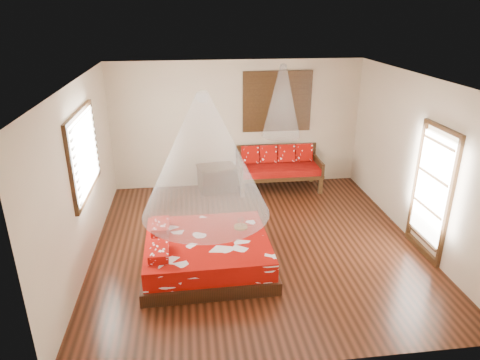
# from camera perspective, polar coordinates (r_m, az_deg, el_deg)

# --- Properties ---
(room) EXTENTS (5.54, 5.54, 2.84)m
(room) POSITION_cam_1_polar(r_m,az_deg,el_deg) (6.92, 2.33, 1.62)
(room) COLOR black
(room) RESTS_ON ground
(bed) EXTENTS (2.01, 1.82, 0.63)m
(bed) POSITION_cam_1_polar(r_m,az_deg,el_deg) (6.80, -4.48, -9.66)
(bed) COLOR black
(bed) RESTS_ON floor
(daybed) EXTENTS (1.84, 0.82, 0.96)m
(daybed) POSITION_cam_1_polar(r_m,az_deg,el_deg) (9.58, 5.12, 1.86)
(daybed) COLOR black
(daybed) RESTS_ON floor
(storage_chest) EXTENTS (0.91, 0.74, 0.56)m
(storage_chest) POSITION_cam_1_polar(r_m,az_deg,el_deg) (9.55, -3.09, 0.30)
(storage_chest) COLOR black
(storage_chest) RESTS_ON floor
(shutter_panel) EXTENTS (1.52, 0.06, 1.32)m
(shutter_panel) POSITION_cam_1_polar(r_m,az_deg,el_deg) (9.52, 4.99, 10.37)
(shutter_panel) COLOR black
(shutter_panel) RESTS_ON wall_back
(window_left) EXTENTS (0.10, 1.74, 1.34)m
(window_left) POSITION_cam_1_polar(r_m,az_deg,el_deg) (7.11, -20.03, 3.39)
(window_left) COLOR black
(window_left) RESTS_ON wall_left
(glazed_door) EXTENTS (0.08, 1.02, 2.16)m
(glazed_door) POSITION_cam_1_polar(r_m,az_deg,el_deg) (7.46, 24.15, -1.59)
(glazed_door) COLOR black
(glazed_door) RESTS_ON floor
(wine_tray) EXTENTS (0.22, 0.22, 0.19)m
(wine_tray) POSITION_cam_1_polar(r_m,az_deg,el_deg) (6.94, 0.08, -6.03)
(wine_tray) COLOR brown
(wine_tray) RESTS_ON bed
(mosquito_net_main) EXTENTS (1.90, 1.90, 1.80)m
(mosquito_net_main) POSITION_cam_1_polar(r_m,az_deg,el_deg) (6.11, -4.77, 3.21)
(mosquito_net_main) COLOR white
(mosquito_net_main) RESTS_ON ceiling
(mosquito_net_daybed) EXTENTS (0.81, 0.81, 1.50)m
(mosquito_net_daybed) POSITION_cam_1_polar(r_m,az_deg,el_deg) (9.05, 5.62, 10.39)
(mosquito_net_daybed) COLOR white
(mosquito_net_daybed) RESTS_ON ceiling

